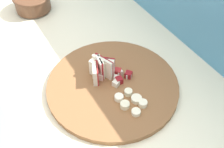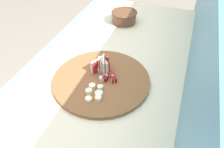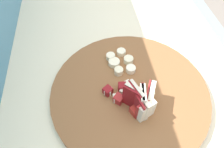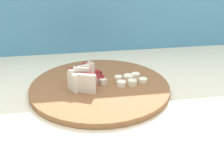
{
  "view_description": "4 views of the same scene",
  "coord_description": "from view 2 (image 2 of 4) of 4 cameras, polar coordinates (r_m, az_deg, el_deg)",
  "views": [
    {
      "loc": [
        0.47,
        -0.26,
        1.51
      ],
      "look_at": [
        -0.0,
        0.01,
        0.94
      ],
      "focal_mm": 45.16,
      "sensor_mm": 36.0,
      "label": 1
    },
    {
      "loc": [
        0.6,
        0.27,
        1.48
      ],
      "look_at": [
        -0.03,
        0.05,
        0.91
      ],
      "focal_mm": 35.64,
      "sensor_mm": 36.0,
      "label": 2
    },
    {
      "loc": [
        -0.26,
        0.1,
        1.31
      ],
      "look_at": [
        0.03,
        0.05,
        0.93
      ],
      "focal_mm": 32.64,
      "sensor_mm": 36.0,
      "label": 3
    },
    {
      "loc": [
        -0.09,
        -0.75,
        1.28
      ],
      "look_at": [
        0.04,
        0.04,
        0.92
      ],
      "focal_mm": 50.35,
      "sensor_mm": 36.0,
      "label": 4
    }
  ],
  "objects": [
    {
      "name": "tiled_countertop",
      "position": [
        1.23,
        -2.71,
        -16.98
      ],
      "size": [
        1.58,
        0.65,
        0.89
      ],
      "color": "beige",
      "rests_on": "ground"
    },
    {
      "name": "ceramic_bowl",
      "position": [
        1.27,
        3.12,
        14.57
      ],
      "size": [
        0.14,
        0.14,
        0.06
      ],
      "color": "brown",
      "rests_on": "tiled_countertop"
    },
    {
      "name": "banana_slice_rows",
      "position": [
        0.81,
        -4.44,
        -4.76
      ],
      "size": [
        0.09,
        0.07,
        0.02
      ],
      "color": "white",
      "rests_on": "cutting_board"
    },
    {
      "name": "cutting_board",
      "position": [
        0.88,
        -2.76,
        -1.63
      ],
      "size": [
        0.38,
        0.38,
        0.02
      ],
      "primitive_type": "cylinder",
      "color": "brown",
      "rests_on": "tiled_countertop"
    },
    {
      "name": "apple_dice_pile",
      "position": [
        0.88,
        -1.26,
        -0.1
      ],
      "size": [
        0.09,
        0.1,
        0.02
      ],
      "color": "beige",
      "rests_on": "cutting_board"
    },
    {
      "name": "apple_wedge_fan",
      "position": [
        0.89,
        -2.46,
        2.37
      ],
      "size": [
        0.07,
        0.08,
        0.07
      ],
      "color": "#A32323",
      "rests_on": "cutting_board"
    },
    {
      "name": "tile_backsplash",
      "position": [
        1.02,
        15.87,
        -15.58
      ],
      "size": [
        2.4,
        0.04,
        1.31
      ],
      "primitive_type": "cube",
      "color": "#4C8EB2",
      "rests_on": "ground"
    }
  ]
}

